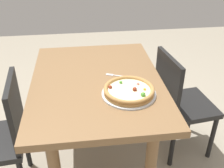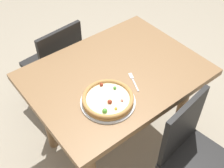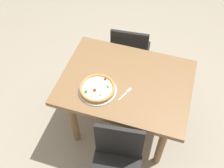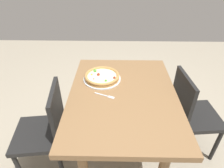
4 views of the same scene
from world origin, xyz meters
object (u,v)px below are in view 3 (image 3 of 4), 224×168
Objects in this scene: dining_table at (126,89)px; fork at (126,93)px; plate at (97,90)px; pizza at (97,88)px; chair_near at (116,166)px; chair_far at (130,53)px.

fork is (0.04, -0.13, 0.12)m from dining_table.
dining_table is 0.29m from plate.
pizza is at bearing -138.63° from dining_table.
chair_near reaches higher than dining_table.
fork reaches higher than dining_table.
pizza reaches higher than plate.
dining_table is at bearing 41.34° from plate.
plate is 2.04× the size of fork.
plate is at bearing -63.40° from chair_near.
dining_table is at bearing 38.03° from fork.
chair_far is at bearing 84.31° from plate.
chair_far is 5.47× the size of fork.
chair_near is at bearing -149.03° from fork.
dining_table is 3.76× the size of pizza.
plate is 0.24m from fork.
fork is (0.24, 0.04, -0.00)m from plate.
chair_far is at bearing 100.65° from dining_table.
pizza is (-0.08, -0.81, 0.33)m from chair_far.
chair_near is 0.63m from plate.
chair_near is at bearing -80.44° from dining_table.
chair_near reaches higher than fork.
plate is 1.08× the size of pizza.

